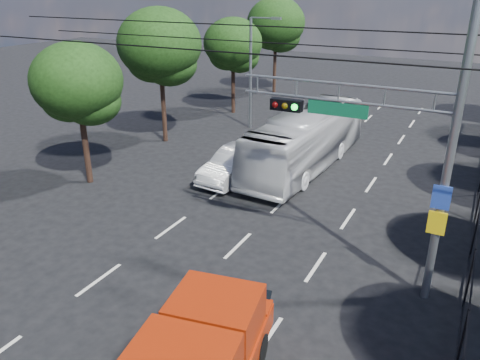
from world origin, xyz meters
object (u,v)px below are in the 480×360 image
Objects in this scene: navy_hatchback at (195,348)px; white_van at (236,164)px; signal_mast at (407,127)px; white_bus at (306,140)px.

navy_hatchback reaches higher than white_van.
navy_hatchback is 12.58m from white_van.
white_van is at bearing 145.98° from signal_mast.
signal_mast is at bearing -53.10° from white_bus.
white_bus is at bearing 56.43° from white_van.
white_bus is 4.04m from white_van.
signal_mast is 2.05× the size of navy_hatchback.
white_bus reaches higher than white_van.
signal_mast reaches higher than white_van.
signal_mast is 11.06m from white_van.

